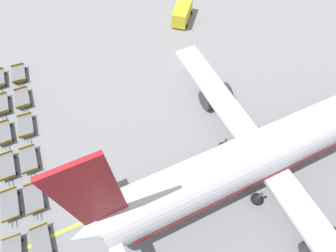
% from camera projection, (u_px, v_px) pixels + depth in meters
% --- Properties ---
extents(ground_plane, '(500.00, 500.00, 0.00)m').
position_uv_depth(ground_plane, '(189.00, 63.00, 35.56)').
color(ground_plane, gray).
extents(airplane, '(32.88, 39.13, 14.59)m').
position_uv_depth(airplane, '(271.00, 148.00, 24.82)').
color(airplane, silver).
rests_on(airplane, ground_plane).
extents(service_van, '(5.43, 4.75, 2.37)m').
position_uv_depth(service_van, '(182.00, 12.00, 39.45)').
color(service_van, yellow).
rests_on(service_van, ground_plane).
extents(baggage_dolly_row_near_col_b, '(3.74, 1.74, 0.92)m').
position_uv_depth(baggage_dolly_row_near_col_b, '(1.00, 104.00, 31.21)').
color(baggage_dolly_row_near_col_b, slate).
rests_on(baggage_dolly_row_near_col_b, ground_plane).
extents(baggage_dolly_row_near_col_c, '(3.77, 1.81, 0.92)m').
position_uv_depth(baggage_dolly_row_near_col_c, '(4.00, 133.00, 29.06)').
color(baggage_dolly_row_near_col_c, slate).
rests_on(baggage_dolly_row_near_col_c, ground_plane).
extents(baggage_dolly_row_near_col_d, '(3.75, 1.77, 0.92)m').
position_uv_depth(baggage_dolly_row_near_col_d, '(7.00, 166.00, 26.95)').
color(baggage_dolly_row_near_col_d, slate).
rests_on(baggage_dolly_row_near_col_d, ground_plane).
extents(baggage_dolly_row_near_col_e, '(3.75, 1.75, 0.92)m').
position_uv_depth(baggage_dolly_row_near_col_e, '(10.00, 205.00, 24.86)').
color(baggage_dolly_row_near_col_e, slate).
rests_on(baggage_dolly_row_near_col_e, ground_plane).
extents(baggage_dolly_row_mid_a_col_a, '(3.74, 1.72, 0.92)m').
position_uv_depth(baggage_dolly_row_mid_a_col_a, '(19.00, 74.00, 33.82)').
color(baggage_dolly_row_mid_a_col_a, slate).
rests_on(baggage_dolly_row_mid_a_col_a, ground_plane).
extents(baggage_dolly_row_mid_a_col_b, '(3.75, 1.75, 0.92)m').
position_uv_depth(baggage_dolly_row_mid_a_col_b, '(23.00, 98.00, 31.70)').
color(baggage_dolly_row_mid_a_col_b, slate).
rests_on(baggage_dolly_row_mid_a_col_b, ground_plane).
extents(baggage_dolly_row_mid_a_col_c, '(3.74, 1.72, 0.92)m').
position_uv_depth(baggage_dolly_row_mid_a_col_c, '(26.00, 126.00, 29.59)').
color(baggage_dolly_row_mid_a_col_c, slate).
rests_on(baggage_dolly_row_mid_a_col_c, ground_plane).
extents(baggage_dolly_row_mid_a_col_d, '(3.74, 1.74, 0.92)m').
position_uv_depth(baggage_dolly_row_mid_a_col_d, '(29.00, 160.00, 27.36)').
color(baggage_dolly_row_mid_a_col_d, slate).
rests_on(baggage_dolly_row_mid_a_col_d, ground_plane).
extents(baggage_dolly_row_mid_a_col_e, '(3.74, 1.73, 0.92)m').
position_uv_depth(baggage_dolly_row_mid_a_col_e, '(35.00, 198.00, 25.21)').
color(baggage_dolly_row_mid_a_col_e, slate).
rests_on(baggage_dolly_row_mid_a_col_e, ground_plane).
extents(baggage_dolly_row_mid_a_col_f, '(3.76, 1.78, 0.92)m').
position_uv_depth(baggage_dolly_row_mid_a_col_f, '(41.00, 243.00, 23.06)').
color(baggage_dolly_row_mid_a_col_f, slate).
rests_on(baggage_dolly_row_mid_a_col_f, ground_plane).
extents(stand_guidance_stripe, '(2.36, 31.75, 0.01)m').
position_uv_depth(stand_guidance_stripe, '(185.00, 176.00, 26.88)').
color(stand_guidance_stripe, yellow).
rests_on(stand_guidance_stripe, ground_plane).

